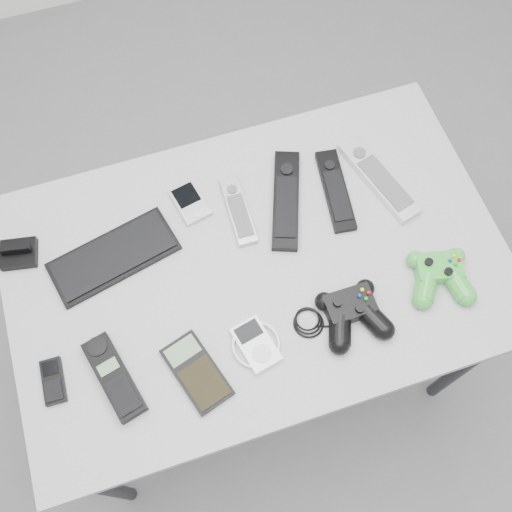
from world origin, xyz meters
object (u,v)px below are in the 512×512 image
object	(u,v)px
calculator	(197,372)
remote_silver_b	(378,178)
pda_keyboard	(114,256)
desk	(257,274)
remote_black_a	(286,200)
mobile_phone	(53,381)
mp3_player	(256,344)
controller_green	(440,274)
remote_black_b	(335,190)
cordless_handset	(114,377)
controller_black	(352,312)
remote_silver_a	(238,210)
pda	(190,203)

from	to	relation	value
calculator	remote_silver_b	bearing A→B (deg)	13.14
pda_keyboard	remote_silver_b	xyz separation A→B (m)	(0.63, 0.00, 0.00)
desk	calculator	xyz separation A→B (m)	(-0.19, -0.19, 0.07)
remote_black_a	mobile_phone	distance (m)	0.63
mp3_player	controller_green	bearing A→B (deg)	-9.63
remote_black_b	calculator	bearing A→B (deg)	-135.71
remote_black_b	cordless_handset	xyz separation A→B (m)	(-0.58, -0.26, 0.00)
remote_black_b	controller_black	bearing A→B (deg)	-96.85
remote_silver_b	mobile_phone	xyz separation A→B (m)	(-0.80, -0.23, -0.00)
mp3_player	controller_black	xyz separation A→B (m)	(0.21, 0.00, 0.01)
desk	remote_black_b	distance (m)	0.27
remote_silver_a	remote_black_b	distance (m)	0.23
desk	remote_silver_b	size ratio (longest dim) A/B	4.40
pda	mp3_player	xyz separation A→B (m)	(0.04, -0.36, 0.00)
remote_silver_a	remote_silver_b	bearing A→B (deg)	-1.55
pda_keyboard	mp3_player	world-z (taller)	mp3_player
remote_black_b	mobile_phone	xyz separation A→B (m)	(-0.70, -0.23, -0.00)
mobile_phone	mp3_player	world-z (taller)	mp3_player
calculator	mp3_player	size ratio (longest dim) A/B	1.48
remote_silver_b	pda	bearing A→B (deg)	155.00
pda	remote_black_a	size ratio (longest dim) A/B	0.40
controller_black	remote_silver_a	bearing A→B (deg)	115.95
remote_silver_a	mp3_player	distance (m)	0.31
pda_keyboard	remote_black_b	size ratio (longest dim) A/B	1.31
controller_green	pda_keyboard	bearing A→B (deg)	171.34
cordless_handset	calculator	world-z (taller)	cordless_handset
remote_black_b	controller_black	world-z (taller)	controller_black
remote_silver_a	controller_black	bearing A→B (deg)	-61.93
desk	pda	size ratio (longest dim) A/B	10.97
desk	remote_black_a	bearing A→B (deg)	48.21
mp3_player	remote_silver_b	bearing A→B (deg)	23.74
remote_black_a	controller_green	bearing A→B (deg)	-27.48
calculator	remote_black_a	bearing A→B (deg)	29.36
pda	remote_black_a	bearing A→B (deg)	-28.42
remote_silver_b	controller_green	world-z (taller)	controller_green
remote_silver_a	controller_black	distance (m)	0.34
remote_silver_a	cordless_handset	size ratio (longest dim) A/B	0.96
pda	remote_black_b	size ratio (longest dim) A/B	0.47
pda	controller_green	distance (m)	0.57
desk	pda_keyboard	distance (m)	0.32
remote_silver_b	calculator	bearing A→B (deg)	-165.10
pda	remote_silver_a	bearing A→B (deg)	-40.30
pda	mobile_phone	xyz separation A→B (m)	(-0.37, -0.31, -0.00)
pda	controller_black	size ratio (longest dim) A/B	0.41
desk	mobile_phone	size ratio (longest dim) A/B	11.66
mp3_player	mobile_phone	bearing A→B (deg)	159.78
cordless_handset	mobile_phone	bearing A→B (deg)	150.93
mobile_phone	cordless_handset	xyz separation A→B (m)	(0.12, -0.03, 0.01)
remote_silver_b	mp3_player	world-z (taller)	remote_silver_b
cordless_handset	controller_green	world-z (taller)	controller_green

